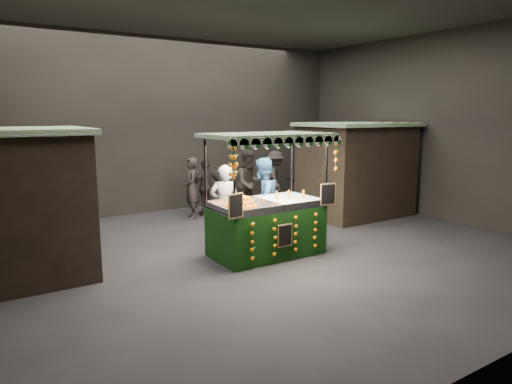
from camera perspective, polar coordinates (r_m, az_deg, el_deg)
ground at (r=9.37m, az=-0.52°, el=-7.76°), size 12.00×12.00×0.00m
market_hall at (r=8.95m, az=-0.56°, el=13.34°), size 12.10×10.10×5.05m
neighbour_stall_right at (r=12.98m, az=12.51°, el=2.85°), size 3.00×2.20×2.60m
juice_stall at (r=9.09m, az=1.50°, el=-3.34°), size 2.54×1.50×2.46m
vendor_grey at (r=9.74m, az=-3.94°, el=-1.72°), size 0.77×0.66×1.77m
vendor_blue at (r=10.14m, az=0.82°, el=-0.93°), size 1.12×1.01×1.88m
shopper_1 at (r=12.46m, az=-0.77°, el=1.05°), size 0.96×0.77×1.86m
shopper_2 at (r=12.78m, az=-6.29°, el=0.61°), size 0.96×0.44×1.60m
shopper_3 at (r=13.96m, az=2.47°, el=1.71°), size 1.08×1.28×1.73m
shopper_4 at (r=11.10m, az=-27.74°, el=-1.03°), size 1.06×0.82×1.92m
shopper_5 at (r=13.83m, az=6.34°, el=1.19°), size 1.06×1.47×1.54m
shopper_6 at (r=12.42m, az=-8.17°, el=0.48°), size 0.54×0.69×1.67m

